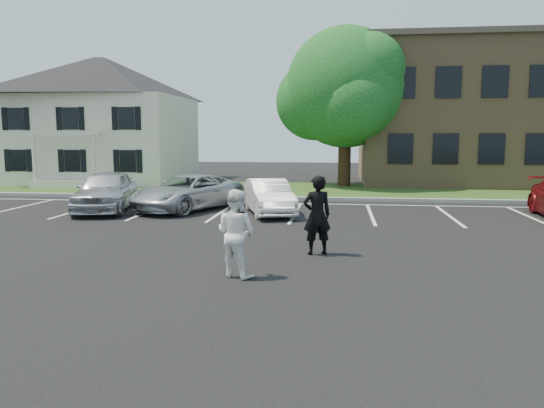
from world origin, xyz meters
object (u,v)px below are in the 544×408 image
Objects in this scene: tree at (347,90)px; man_black_suit at (317,215)px; man_white_shirt at (236,233)px; car_white_sedan at (269,197)px; house at (102,120)px; car_silver_minivan at (188,193)px; car_silver_west at (106,191)px.

man_black_suit is (-0.90, -17.22, -4.38)m from tree.
man_white_shirt is (-1.57, -2.27, -0.06)m from man_black_suit.
tree is 2.25× the size of car_white_sedan.
tree is (14.99, -1.60, 1.52)m from house.
man_white_shirt is (-2.47, -19.49, -4.44)m from tree.
man_white_shirt is at bearing -59.30° from house.
man_black_suit is at bearing -99.51° from man_white_shirt.
house is at bearing -34.16° from man_white_shirt.
house is 2.09× the size of car_silver_minivan.
man_white_shirt is 0.39× the size of car_silver_west.
man_white_shirt is 0.37× the size of car_silver_minivan.
man_white_shirt reaches higher than car_silver_west.
car_silver_minivan reaches higher than car_white_sedan.
house reaches higher than man_white_shirt.
tree is at bearing 56.65° from car_white_sedan.
tree reaches higher than car_silver_minivan.
car_silver_west is (-6.79, 8.74, -0.12)m from man_white_shirt.
car_silver_minivan is (-5.32, 7.17, -0.29)m from man_black_suit.
house reaches higher than man_black_suit.
car_silver_west is at bearing -130.73° from tree.
car_silver_minivan is (-3.75, 9.44, -0.23)m from man_white_shirt.
tree is 1.90× the size of car_silver_west.
man_black_suit reaches higher than car_white_sedan.
house is 14.91m from car_silver_minivan.
car_silver_west is 0.94× the size of car_silver_minivan.
man_white_shirt is (12.52, -21.08, -2.92)m from house.
car_silver_west is at bearing -141.34° from car_silver_minivan.
man_black_suit is at bearing -27.71° from car_silver_minivan.
man_white_shirt is 10.16m from car_silver_minivan.
tree is 20.14m from man_white_shirt.
tree is at bearing -72.07° from man_white_shirt.
car_silver_west is at bearing -27.01° from man_white_shirt.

